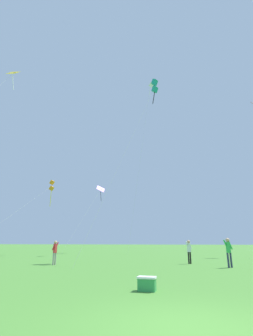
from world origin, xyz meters
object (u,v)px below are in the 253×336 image
at_px(kite_purple_streamer, 100,192).
at_px(person_with_spool, 55,250).
at_px(kite_teal_box, 154,87).
at_px(person_in_red_shirt, 228,250).
at_px(kite_white_distant, 150,86).
at_px(kite_yellow_diamond, 7,80).
at_px(kite_orange_box, 51,186).
at_px(picnic_cooler, 147,284).
at_px(person_far_back, 189,249).

bearing_deg(kite_purple_streamer, person_with_spool, -75.65).
bearing_deg(kite_teal_box, person_in_red_shirt, -51.21).
distance_m(kite_white_distant, kite_yellow_diamond, 26.26).
height_order(kite_teal_box, kite_orange_box, kite_teal_box).
bearing_deg(person_with_spool, kite_white_distant, 80.82).
bearing_deg(kite_orange_box, picnic_cooler, -50.10).
relative_size(kite_orange_box, kite_white_distant, 0.39).
bearing_deg(kite_purple_streamer, person_far_back, -50.74).
distance_m(person_in_red_shirt, person_far_back, 3.45).
xyz_separation_m(kite_white_distant, picnic_cooler, (4.88, -29.42, -27.94)).
relative_size(kite_orange_box, person_with_spool, 6.89).
bearing_deg(person_in_red_shirt, kite_teal_box, 128.79).
xyz_separation_m(person_in_red_shirt, person_far_back, (-2.57, 2.29, -0.06)).
xyz_separation_m(kite_yellow_diamond, person_in_red_shirt, (18.52, 1.09, -15.58)).
distance_m(kite_white_distant, picnic_cooler, 40.87).
height_order(person_in_red_shirt, person_with_spool, person_in_red_shirt).
bearing_deg(person_in_red_shirt, kite_white_distant, 112.35).
xyz_separation_m(kite_white_distant, person_in_red_shirt, (8.30, -20.18, -27.09)).
distance_m(kite_white_distant, person_with_spool, 34.78).
bearing_deg(kite_teal_box, kite_orange_box, 162.08).
bearing_deg(kite_purple_streamer, kite_white_distant, -0.58).
xyz_separation_m(kite_purple_streamer, person_in_red_shirt, (17.26, -20.27, -8.50)).
distance_m(kite_purple_streamer, person_with_spool, 23.81).
bearing_deg(kite_purple_streamer, kite_yellow_diamond, -93.36).
height_order(kite_orange_box, picnic_cooler, kite_orange_box).
distance_m(kite_teal_box, picnic_cooler, 24.39).
height_order(kite_orange_box, person_in_red_shirt, kite_orange_box).
relative_size(kite_yellow_diamond, person_far_back, 10.88).
relative_size(kite_teal_box, kite_purple_streamer, 1.81).
xyz_separation_m(kite_orange_box, person_in_red_shirt, (21.00, -11.78, -7.88)).
height_order(person_in_red_shirt, person_far_back, person_in_red_shirt).
xyz_separation_m(person_with_spool, picnic_cooler, (8.34, -8.00, -0.76)).
distance_m(kite_teal_box, person_far_back, 18.30).
xyz_separation_m(kite_orange_box, person_far_back, (18.43, -9.48, -7.95)).
bearing_deg(kite_purple_streamer, person_in_red_shirt, -49.58).
distance_m(kite_white_distant, person_in_red_shirt, 34.78).
bearing_deg(kite_white_distant, kite_orange_box, -146.52).
bearing_deg(kite_white_distant, person_with_spool, -99.18).
distance_m(kite_teal_box, kite_white_distant, 16.78).
bearing_deg(kite_white_distant, person_far_back, -72.24).
height_order(kite_orange_box, person_with_spool, kite_orange_box).
relative_size(kite_white_distant, picnic_cooler, 48.01).
relative_size(kite_purple_streamer, picnic_cooler, 17.98).
bearing_deg(person_far_back, kite_yellow_diamond, -168.01).
distance_m(kite_teal_box, person_with_spool, 20.30).
xyz_separation_m(kite_yellow_diamond, kite_purple_streamer, (1.25, 21.36, -7.08)).
bearing_deg(person_with_spool, kite_purple_streamer, 104.35).
bearing_deg(kite_yellow_diamond, person_with_spool, -1.29).
distance_m(kite_teal_box, kite_orange_box, 18.97).
distance_m(kite_white_distant, kite_purple_streamer, 20.64).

